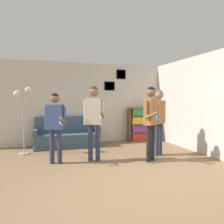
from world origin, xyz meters
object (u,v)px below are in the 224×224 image
bookshelf (142,124)px  person_player_foreground_center (94,115)px  person_spectator_near_bookshelf (159,115)px  person_watcher_holding_cup (151,115)px  person_player_foreground_left (55,121)px  couch (67,137)px  drinking_cup (146,106)px  bottle_on_floor (53,149)px  floor_lamp (23,103)px

bookshelf → person_player_foreground_center: size_ratio=0.65×
bookshelf → person_spectator_near_bookshelf: size_ratio=0.68×
person_spectator_near_bookshelf → person_watcher_holding_cup: bearing=-136.8°
person_player_foreground_left → person_player_foreground_center: size_ratio=0.90×
couch → drinking_cup: drinking_cup is taller
bottle_on_floor → drinking_cup: drinking_cup is taller
bookshelf → floor_lamp: floor_lamp is taller
couch → person_player_foreground_left: bearing=-103.9°
bookshelf → drinking_cup: 0.67m
drinking_cup → bookshelf: bearing=-180.0°
drinking_cup → person_watcher_holding_cup: bearing=-114.2°
bottle_on_floor → drinking_cup: 3.62m
bottle_on_floor → drinking_cup: bearing=16.1°
floor_lamp → bottle_on_floor: 1.49m
bottle_on_floor → person_player_foreground_left: bearing=-89.1°
couch → person_player_foreground_left: size_ratio=1.22×
person_player_foreground_center → drinking_cup: size_ratio=17.62×
couch → person_watcher_holding_cup: 2.97m
person_player_foreground_left → person_watcher_holding_cup: size_ratio=0.91×
couch → floor_lamp: size_ratio=1.09×
floor_lamp → bottle_on_floor: (0.75, -0.12, -1.28)m
person_player_foreground_left → drinking_cup: size_ratio=15.94×
person_spectator_near_bookshelf → floor_lamp: bearing=160.8°
couch → floor_lamp: floor_lamp is taller
drinking_cup → couch: bearing=-176.1°
bookshelf → bottle_on_floor: bookshelf is taller
floor_lamp → person_player_foreground_center: 2.07m
person_watcher_holding_cup → person_spectator_near_bookshelf: person_watcher_holding_cup is taller
person_spectator_near_bookshelf → drinking_cup: bearing=72.4°
floor_lamp → bottle_on_floor: size_ratio=6.76×
person_watcher_holding_cup → bottle_on_floor: person_watcher_holding_cup is taller
person_spectator_near_bookshelf → drinking_cup: 2.13m
person_player_foreground_left → drinking_cup: 3.84m
bookshelf → person_player_foreground_left: (-3.10, -1.97, 0.41)m
couch → bookshelf: 2.68m
bookshelf → floor_lamp: 4.04m
bookshelf → person_spectator_near_bookshelf: (-0.46, -2.02, 0.49)m
person_watcher_holding_cup → bottle_on_floor: size_ratio=6.64×
couch → person_spectator_near_bookshelf: size_ratio=1.15×
floor_lamp → person_player_foreground_center: floor_lamp is taller
bookshelf → person_watcher_holding_cup: bearing=-110.6°
person_player_foreground_left → bottle_on_floor: bearing=90.9°
person_player_foreground_center → person_spectator_near_bookshelf: size_ratio=1.04×
person_player_foreground_center → bottle_on_floor: (-0.91, 1.08, -1.02)m
person_spectator_near_bookshelf → bottle_on_floor: 3.03m
person_player_foreground_center → person_player_foreground_left: bearing=176.0°
person_player_foreground_left → person_player_foreground_center: person_player_foreground_center is taller
person_player_foreground_left → bottle_on_floor: (-0.02, 1.02, -0.89)m
floor_lamp → person_player_foreground_center: size_ratio=1.01×
person_spectator_near_bookshelf → person_player_foreground_left: bearing=178.9°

